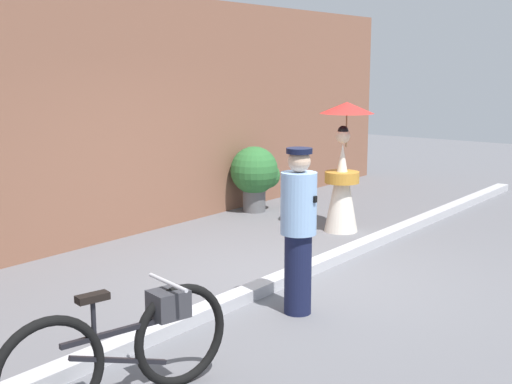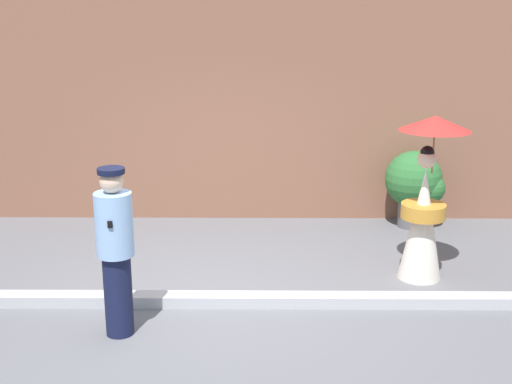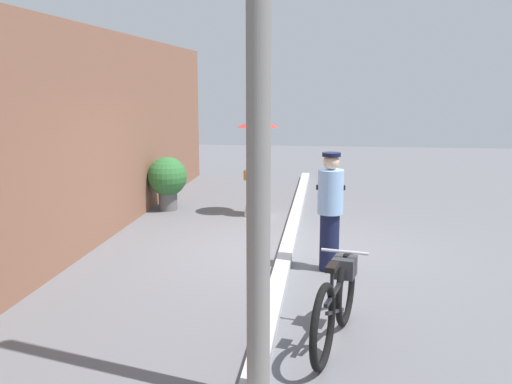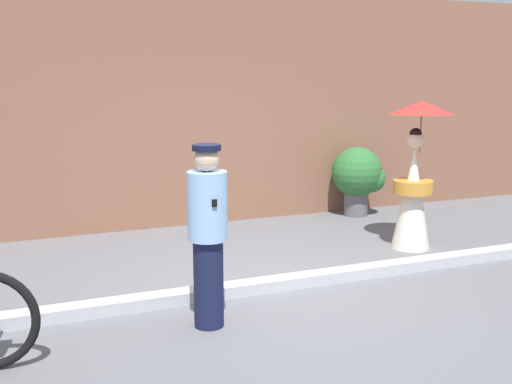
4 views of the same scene
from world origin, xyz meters
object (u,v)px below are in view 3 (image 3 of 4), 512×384
(bicycle_near_officer, at_px, (336,300))
(potted_plant_by_door, at_px, (169,179))
(utility_pole, at_px, (258,94))
(person_with_parasol, at_px, (257,168))
(person_officer, at_px, (330,209))

(bicycle_near_officer, bearing_deg, potted_plant_by_door, 29.84)
(utility_pole, bearing_deg, person_with_parasol, 7.17)
(person_officer, bearing_deg, bicycle_near_officer, -178.32)
(person_with_parasol, relative_size, utility_pole, 0.38)
(person_with_parasol, xyz_separation_m, utility_pole, (-6.49, -0.82, 1.49))
(person_with_parasol, height_order, potted_plant_by_door, person_with_parasol)
(person_officer, distance_m, person_with_parasol, 3.41)
(bicycle_near_officer, bearing_deg, person_with_parasol, 15.04)
(bicycle_near_officer, relative_size, potted_plant_by_door, 1.65)
(person_officer, xyz_separation_m, potted_plant_by_door, (3.42, 3.17, -0.22))
(person_officer, distance_m, potted_plant_by_door, 4.67)
(bicycle_near_officer, distance_m, utility_pole, 2.37)
(bicycle_near_officer, xyz_separation_m, person_officer, (2.21, 0.06, 0.42))
(bicycle_near_officer, bearing_deg, utility_pole, 151.90)
(person_officer, xyz_separation_m, person_with_parasol, (3.12, 1.37, 0.06))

